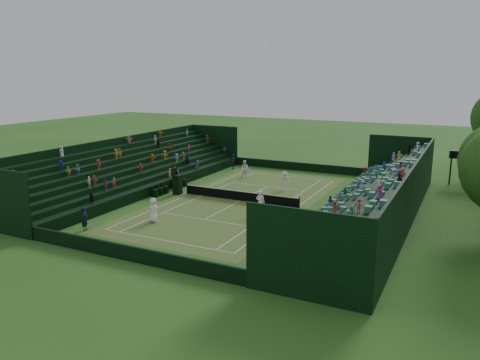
{
  "coord_description": "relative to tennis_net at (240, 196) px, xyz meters",
  "views": [
    {
      "loc": [
        18.67,
        -37.47,
        11.44
      ],
      "look_at": [
        0.0,
        0.0,
        2.0
      ],
      "focal_mm": 35.0,
      "sensor_mm": 36.0,
      "label": 1
    }
  ],
  "objects": [
    {
      "name": "ground",
      "position": [
        0.0,
        0.0,
        -0.53
      ],
      "size": [
        160.0,
        160.0,
        0.0
      ],
      "primitive_type": "plane",
      "color": "#2B551B",
      "rests_on": "ground"
    },
    {
      "name": "court_surface",
      "position": [
        0.0,
        0.0,
        -0.52
      ],
      "size": [
        12.97,
        26.77,
        0.01
      ],
      "primitive_type": "cube",
      "color": "#377A28",
      "rests_on": "ground"
    },
    {
      "name": "perimeter_wall_north",
      "position": [
        0.0,
        15.88,
        -0.03
      ],
      "size": [
        17.17,
        0.2,
        1.0
      ],
      "primitive_type": "cube",
      "color": "black",
      "rests_on": "ground"
    },
    {
      "name": "perimeter_wall_south",
      "position": [
        0.0,
        -15.88,
        -0.03
      ],
      "size": [
        17.17,
        0.2,
        1.0
      ],
      "primitive_type": "cube",
      "color": "black",
      "rests_on": "ground"
    },
    {
      "name": "perimeter_wall_east",
      "position": [
        8.48,
        0.0,
        -0.03
      ],
      "size": [
        0.2,
        31.77,
        1.0
      ],
      "primitive_type": "cube",
      "color": "black",
      "rests_on": "ground"
    },
    {
      "name": "perimeter_wall_west",
      "position": [
        -8.48,
        0.0,
        -0.03
      ],
      "size": [
        0.2,
        31.77,
        1.0
      ],
      "primitive_type": "cube",
      "color": "black",
      "rests_on": "ground"
    },
    {
      "name": "north_grandstand",
      "position": [
        12.66,
        0.0,
        1.02
      ],
      "size": [
        6.6,
        32.0,
        4.9
      ],
      "color": "black",
      "rests_on": "ground"
    },
    {
      "name": "south_grandstand",
      "position": [
        -12.66,
        0.0,
        1.02
      ],
      "size": [
        6.6,
        32.0,
        4.9
      ],
      "color": "black",
      "rests_on": "ground"
    },
    {
      "name": "tennis_net",
      "position": [
        0.0,
        0.0,
        0.0
      ],
      "size": [
        11.67,
        0.1,
        1.06
      ],
      "color": "black",
      "rests_on": "ground"
    },
    {
      "name": "scoreboard_tower",
      "position": [
        17.75,
        16.0,
        2.62
      ],
      "size": [
        2.0,
        1.0,
        3.7
      ],
      "color": "black",
      "rests_on": "ground"
    },
    {
      "name": "umpire_chair",
      "position": [
        -6.63,
        -0.44,
        0.7
      ],
      "size": [
        0.91,
        0.91,
        2.88
      ],
      "color": "black",
      "rests_on": "ground"
    },
    {
      "name": "courtside_chairs",
      "position": [
        -7.9,
        0.19,
        -0.12
      ],
      "size": [
        0.5,
        5.47,
        1.08
      ],
      "color": "black",
      "rests_on": "ground"
    },
    {
      "name": "player_near_west",
      "position": [
        -3.3,
        -8.75,
        0.47
      ],
      "size": [
        1.13,
        0.93,
        1.99
      ],
      "primitive_type": "imported",
      "rotation": [
        0.0,
        0.0,
        2.79
      ],
      "color": "white",
      "rests_on": "ground"
    },
    {
      "name": "player_near_east",
      "position": [
        3.35,
        -2.9,
        0.48
      ],
      "size": [
        0.84,
        0.67,
        2.01
      ],
      "primitive_type": "imported",
      "rotation": [
        0.0,
        0.0,
        3.43
      ],
      "color": "white",
      "rests_on": "ground"
    },
    {
      "name": "player_far_west",
      "position": [
        -3.95,
        9.22,
        0.48
      ],
      "size": [
        1.09,
        0.92,
        2.01
      ],
      "primitive_type": "imported",
      "rotation": [
        0.0,
        0.0,
        0.17
      ],
      "color": "white",
      "rests_on": "ground"
    },
    {
      "name": "player_far_east",
      "position": [
        2.13,
        5.84,
        0.44
      ],
      "size": [
        1.35,
        0.92,
        1.93
      ],
      "primitive_type": "imported",
      "rotation": [
        0.0,
        0.0,
        0.17
      ],
      "color": "silver",
      "rests_on": "ground"
    },
    {
      "name": "line_judge_north",
      "position": [
        -7.55,
        13.21,
        0.4
      ],
      "size": [
        0.45,
        0.67,
        1.84
      ],
      "primitive_type": "imported",
      "rotation": [
        0.0,
        0.0,
        1.58
      ],
      "color": "black",
      "rests_on": "ground"
    },
    {
      "name": "line_judge_south",
      "position": [
        -6.68,
        -12.69,
        0.38
      ],
      "size": [
        0.62,
        0.76,
        1.8
      ],
      "primitive_type": "imported",
      "rotation": [
        0.0,
        0.0,
        1.89
      ],
      "color": "black",
      "rests_on": "ground"
    }
  ]
}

